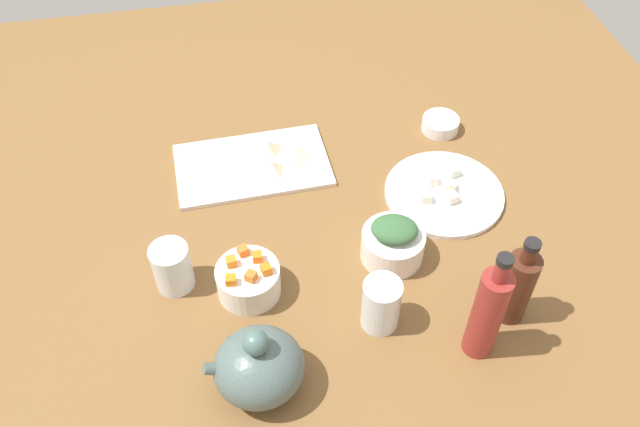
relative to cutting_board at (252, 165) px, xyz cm
name	(u,v)px	position (x,y,z in cm)	size (l,w,h in cm)	color
tabletop	(320,234)	(-11.43, 21.48, -2.00)	(190.00, 190.00, 3.00)	brown
cutting_board	(252,165)	(0.00, 0.00, 0.00)	(34.28, 20.56, 1.00)	silver
plate_tofu	(444,193)	(-39.81, 16.90, 0.10)	(25.81, 25.81, 1.20)	white
bowl_greens	(393,245)	(-24.18, 31.00, 2.73)	(12.49, 12.49, 6.45)	white
bowl_carrots	(249,280)	(4.77, 34.02, 2.69)	(12.13, 12.13, 6.39)	white
bowl_small_side	(440,124)	(-45.79, -4.34, 1.10)	(8.79, 8.79, 3.20)	white
teapot	(259,366)	(5.26, 54.06, 5.65)	(16.80, 14.69, 15.69)	#4D615F
bottle_0	(488,313)	(-33.69, 54.09, 10.32)	(5.37, 5.37, 25.61)	maroon
bottle_1	(517,286)	(-41.91, 48.31, 8.01)	(5.69, 5.69, 20.46)	#4D2517
drinking_glass_0	(172,267)	(18.56, 29.51, 4.50)	(7.41, 7.41, 10.00)	white
drinking_glass_1	(381,304)	(-17.89, 45.49, 4.91)	(7.08, 7.08, 10.82)	white
carrot_cube_0	(266,269)	(1.31, 35.22, 6.79)	(1.80, 1.80, 1.80)	orange
carrot_cube_1	(251,276)	(4.28, 36.26, 6.79)	(1.80, 1.80, 1.80)	orange
carrot_cube_2	(231,262)	(7.47, 32.19, 6.79)	(1.80, 1.80, 1.80)	orange
carrot_cube_3	(257,257)	(2.53, 32.02, 6.79)	(1.80, 1.80, 1.80)	orange
carrot_cube_4	(243,251)	(5.00, 30.01, 6.79)	(1.80, 1.80, 1.80)	orange
carrot_cube_5	(231,280)	(7.97, 36.43, 6.79)	(1.80, 1.80, 1.80)	orange
chopped_greens_mound	(395,229)	(-24.18, 31.00, 7.63)	(9.13, 7.43, 3.35)	#38623A
tofu_cube_0	(453,171)	(-43.22, 12.31, 1.80)	(2.20, 2.20, 2.20)	silver
tofu_cube_1	(432,180)	(-37.90, 14.00, 1.80)	(2.20, 2.20, 2.20)	white
tofu_cube_2	(452,198)	(-40.27, 20.04, 1.80)	(2.20, 2.20, 2.20)	white
tofu_cube_3	(450,186)	(-41.00, 16.54, 1.80)	(2.20, 2.20, 2.20)	#F1EDCE
tofu_cube_4	(426,197)	(-34.88, 18.84, 1.80)	(2.20, 2.20, 2.20)	white
dumpling_0	(272,166)	(-4.04, 3.20, 1.98)	(4.96, 4.40, 2.96)	beige
dumpling_1	(297,154)	(-10.32, -0.12, 1.58)	(5.23, 4.73, 2.16)	beige
dumpling_2	(267,146)	(-4.00, -3.54, 1.94)	(5.71, 5.02, 2.87)	beige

